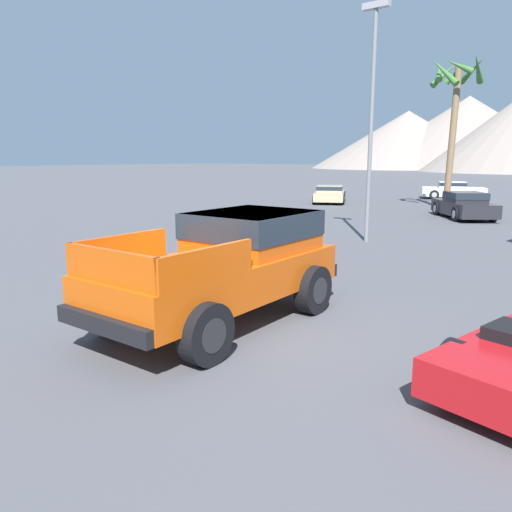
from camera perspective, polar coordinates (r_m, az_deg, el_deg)
ground_plane at (r=8.91m, az=-2.94°, el=-7.58°), size 320.00×320.00×0.00m
orange_pickup_truck at (r=8.85m, az=-2.87°, el=-0.48°), size 2.51×5.09×1.88m
parked_car_white at (r=37.69m, az=21.59°, el=7.02°), size 4.55×3.31×1.18m
parked_car_tan at (r=32.40m, az=8.42°, el=7.05°), size 3.50×4.44×1.09m
parked_car_dark at (r=25.75m, az=22.69°, el=5.40°), size 3.92×4.30×1.25m
street_lamp_post at (r=17.57m, az=13.13°, el=16.70°), size 0.90×0.24×7.71m
palm_tree_short at (r=29.95m, az=21.78°, el=16.51°), size 2.84×2.93×8.09m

